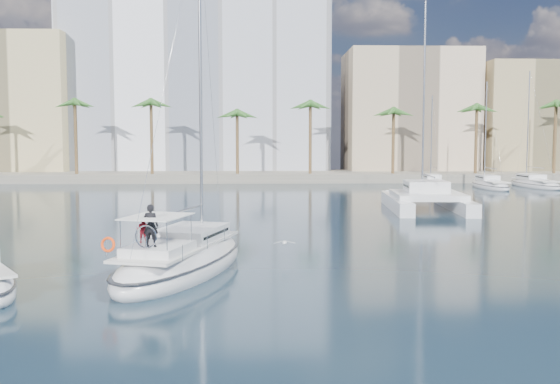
{
  "coord_description": "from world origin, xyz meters",
  "views": [
    {
      "loc": [
        -1.81,
        -30.87,
        6.12
      ],
      "look_at": [
        -0.82,
        1.5,
        3.35
      ],
      "focal_mm": 40.0,
      "sensor_mm": 36.0,
      "label": 1
    }
  ],
  "objects": [
    {
      "name": "building_modern",
      "position": [
        -12.0,
        73.0,
        14.0
      ],
      "size": [
        42.0,
        16.0,
        28.0
      ],
      "primitive_type": "cube",
      "color": "white",
      "rests_on": "ground"
    },
    {
      "name": "seagull",
      "position": [
        -0.63,
        0.23,
        0.89
      ],
      "size": [
        1.11,
        0.48,
        0.21
      ],
      "color": "silver",
      "rests_on": "ground"
    },
    {
      "name": "palm_centre",
      "position": [
        0.0,
        57.0,
        10.28
      ],
      "size": [
        3.6,
        3.6,
        12.3
      ],
      "color": "brown",
      "rests_on": "ground"
    },
    {
      "name": "main_sloop",
      "position": [
        -5.43,
        -2.52,
        0.54
      ],
      "size": [
        6.9,
        12.48,
        17.66
      ],
      "rotation": [
        0.0,
        0.0,
        -0.28
      ],
      "color": "silver",
      "rests_on": "ground"
    },
    {
      "name": "palm_left",
      "position": [
        -34.0,
        57.0,
        10.28
      ],
      "size": [
        3.6,
        3.6,
        12.3
      ],
      "color": "brown",
      "rests_on": "ground"
    },
    {
      "name": "moored_yacht_c",
      "position": [
        33.0,
        47.0,
        0.0
      ],
      "size": [
        3.98,
        12.33,
        15.54
      ],
      "primitive_type": null,
      "rotation": [
        0.0,
        0.0,
        0.03
      ],
      "color": "silver",
      "rests_on": "ground"
    },
    {
      "name": "building_beige",
      "position": [
        22.0,
        70.0,
        10.0
      ],
      "size": [
        20.0,
        14.0,
        20.0
      ],
      "primitive_type": "cube",
      "color": "#CCB293",
      "rests_on": "ground"
    },
    {
      "name": "quay",
      "position": [
        0.0,
        61.0,
        0.6
      ],
      "size": [
        120.0,
        14.0,
        1.2
      ],
      "primitive_type": "cube",
      "color": "gray",
      "rests_on": "ground"
    },
    {
      "name": "moored_yacht_b",
      "position": [
        26.5,
        45.0,
        0.0
      ],
      "size": [
        3.32,
        10.83,
        13.72
      ],
      "primitive_type": null,
      "rotation": [
        0.0,
        0.0,
        -0.02
      ],
      "color": "silver",
      "rests_on": "ground"
    },
    {
      "name": "building_tan_right",
      "position": [
        42.0,
        68.0,
        9.0
      ],
      "size": [
        18.0,
        12.0,
        18.0
      ],
      "primitive_type": "cube",
      "color": "tan",
      "rests_on": "ground"
    },
    {
      "name": "palm_right",
      "position": [
        34.0,
        57.0,
        10.28
      ],
      "size": [
        3.6,
        3.6,
        12.3
      ],
      "color": "brown",
      "rests_on": "ground"
    },
    {
      "name": "catamaran",
      "position": [
        12.47,
        22.31,
        1.16
      ],
      "size": [
        7.19,
        12.92,
        18.14
      ],
      "rotation": [
        0.0,
        0.0,
        -0.08
      ],
      "color": "silver",
      "rests_on": "ground"
    },
    {
      "name": "moored_yacht_a",
      "position": [
        20.0,
        47.0,
        0.0
      ],
      "size": [
        3.37,
        9.52,
        11.9
      ],
      "primitive_type": null,
      "rotation": [
        0.0,
        0.0,
        -0.07
      ],
      "color": "silver",
      "rests_on": "ground"
    },
    {
      "name": "ground",
      "position": [
        0.0,
        0.0,
        0.0
      ],
      "size": [
        160.0,
        160.0,
        0.0
      ],
      "primitive_type": "plane",
      "color": "black",
      "rests_on": "ground"
    },
    {
      "name": "building_tan_left",
      "position": [
        -42.0,
        69.0,
        11.0
      ],
      "size": [
        22.0,
        14.0,
        22.0
      ],
      "primitive_type": "cube",
      "color": "tan",
      "rests_on": "ground"
    }
  ]
}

